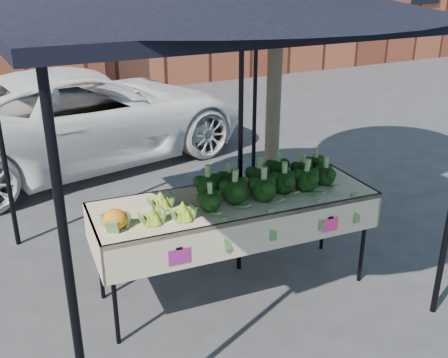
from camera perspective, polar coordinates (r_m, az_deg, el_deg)
ground at (r=4.81m, az=3.62°, el=-11.49°), size 90.00×90.00×0.00m
table at (r=4.49m, az=1.23°, el=-7.36°), size 2.47×1.04×0.90m
canopy at (r=4.36m, az=-2.66°, el=4.88°), size 3.16×3.16×2.74m
broccoli_heap at (r=4.42m, az=4.79°, el=0.35°), size 1.47×0.57×0.26m
romanesco_cluster at (r=3.97m, az=-6.95°, el=-2.76°), size 0.43×0.47×0.20m
cauliflower_pair at (r=3.84m, az=-12.09°, el=-4.21°), size 0.20×0.20×0.18m
street_tree at (r=5.21m, az=5.87°, el=17.01°), size 2.24×2.24×4.42m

